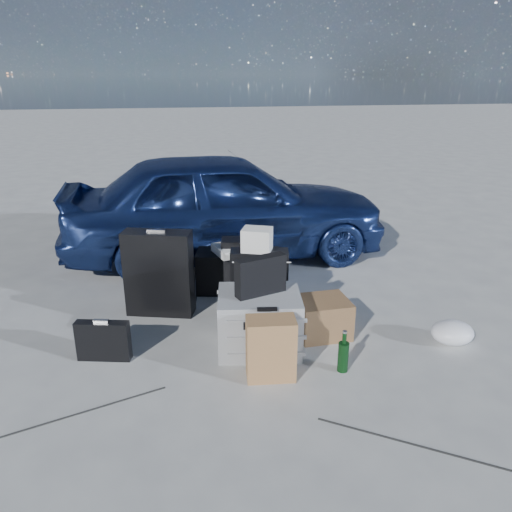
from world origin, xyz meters
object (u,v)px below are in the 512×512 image
(briefcase, at_px, (103,341))
(car, at_px, (225,204))
(duffel_bag, at_px, (238,271))
(cardboard_box, at_px, (322,317))
(pelican_case, at_px, (259,321))
(suitcase_right, at_px, (259,283))
(suitcase_left, at_px, (159,273))
(green_bottle, at_px, (343,352))

(briefcase, bearing_deg, car, 73.90)
(car, bearing_deg, duffel_bag, 177.38)
(car, bearing_deg, cardboard_box, -167.57)
(car, bearing_deg, pelican_case, 177.49)
(suitcase_right, xyz_separation_m, duffel_bag, (-0.09, 0.54, -0.10))
(briefcase, xyz_separation_m, suitcase_left, (0.43, 0.70, 0.22))
(pelican_case, xyz_separation_m, briefcase, (-1.15, 0.06, -0.07))
(suitcase_left, bearing_deg, duffel_bag, 41.91)
(car, height_order, briefcase, car)
(briefcase, height_order, suitcase_left, suitcase_left)
(green_bottle, bearing_deg, duffel_bag, 107.64)
(cardboard_box, bearing_deg, pelican_case, -169.30)
(pelican_case, distance_m, duffel_bag, 1.10)
(suitcase_left, distance_m, cardboard_box, 1.43)
(car, relative_size, pelican_case, 5.81)
(briefcase, distance_m, suitcase_left, 0.85)
(duffel_bag, bearing_deg, cardboard_box, -50.50)
(suitcase_left, bearing_deg, suitcase_right, 3.93)
(pelican_case, bearing_deg, briefcase, -173.92)
(car, bearing_deg, briefcase, 148.59)
(duffel_bag, bearing_deg, pelican_case, -78.82)
(car, height_order, suitcase_right, car)
(suitcase_left, bearing_deg, green_bottle, -27.09)
(green_bottle, bearing_deg, suitcase_left, 136.05)
(briefcase, distance_m, suitcase_right, 1.37)
(suitcase_left, xyz_separation_m, suitcase_right, (0.84, -0.19, -0.08))
(car, xyz_separation_m, suitcase_right, (0.07, -1.55, -0.31))
(duffel_bag, bearing_deg, briefcase, -125.92)
(briefcase, height_order, cardboard_box, same)
(pelican_case, relative_size, briefcase, 1.57)
(suitcase_right, bearing_deg, pelican_case, -89.93)
(suitcase_right, relative_size, cardboard_box, 1.45)
(pelican_case, distance_m, suitcase_right, 0.58)
(briefcase, bearing_deg, suitcase_left, 72.57)
(briefcase, distance_m, duffel_bag, 1.57)
(suitcase_right, bearing_deg, green_bottle, -56.61)
(suitcase_left, relative_size, suitcase_right, 1.27)
(pelican_case, xyz_separation_m, green_bottle, (0.51, -0.43, -0.07))
(car, height_order, green_bottle, car)
(duffel_bag, xyz_separation_m, cardboard_box, (0.51, -1.00, -0.05))
(car, relative_size, briefcase, 9.13)
(duffel_bag, relative_size, cardboard_box, 1.95)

